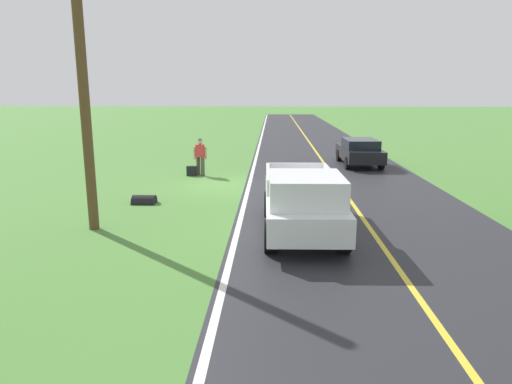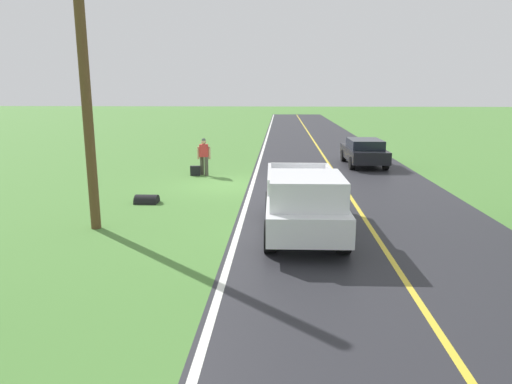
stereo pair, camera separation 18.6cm
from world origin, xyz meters
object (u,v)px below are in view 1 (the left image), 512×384
suitcase_carried (192,171)px  utility_pole_roadside (84,96)px  hitchhiker_walking (200,155)px  sedan_near_oncoming (359,151)px  pickup_truck_passing (303,200)px

suitcase_carried → utility_pole_roadside: (1.33, 8.54, 3.52)m
hitchhiker_walking → utility_pole_roadside: (1.74, 8.66, 2.77)m
hitchhiker_walking → utility_pole_roadside: utility_pole_roadside is taller
sedan_near_oncoming → pickup_truck_passing: bearing=72.9°
pickup_truck_passing → hitchhiker_walking: bearing=-64.8°
sedan_near_oncoming → utility_pole_roadside: bearing=50.9°
pickup_truck_passing → utility_pole_roadside: bearing=-3.0°
pickup_truck_passing → utility_pole_roadside: (5.96, -0.31, 2.78)m
hitchhiker_walking → utility_pole_roadside: bearing=78.6°
utility_pole_roadside → hitchhiker_walking: bearing=-101.4°
utility_pole_roadside → sedan_near_oncoming: bearing=-129.1°
hitchhiker_walking → sedan_near_oncoming: 8.66m
suitcase_carried → pickup_truck_passing: (-4.62, 8.85, 0.74)m
hitchhiker_walking → sedan_near_oncoming: size_ratio=0.39×
suitcase_carried → utility_pole_roadside: size_ratio=0.06×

